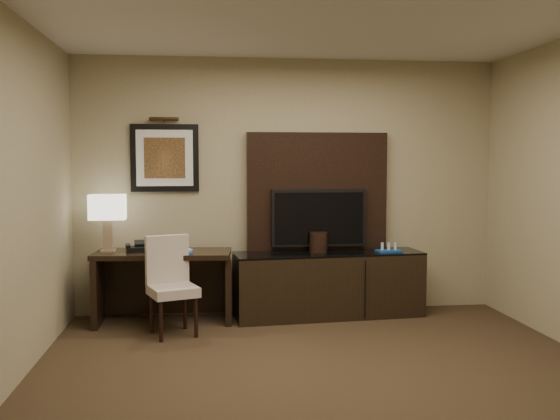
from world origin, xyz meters
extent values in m
cube|color=#322416|center=(0.00, 0.00, -0.01)|extent=(4.50, 5.00, 0.01)
cube|color=tan|center=(0.00, 2.50, 1.35)|extent=(4.50, 0.01, 2.70)
cube|color=tan|center=(0.00, -2.50, 1.35)|extent=(4.50, 0.01, 2.70)
cube|color=black|center=(-1.31, 2.15, 0.36)|extent=(1.38, 0.69, 0.72)
cube|color=black|center=(0.38, 2.20, 0.34)|extent=(1.99, 0.70, 0.67)
cube|color=black|center=(0.30, 2.44, 1.27)|extent=(1.50, 0.12, 1.30)
cube|color=black|center=(0.30, 2.34, 1.02)|extent=(1.00, 0.08, 0.60)
cube|color=black|center=(-1.30, 2.48, 1.65)|extent=(0.70, 0.04, 0.70)
cylinder|color=#3B2412|center=(-1.30, 2.44, 2.05)|extent=(0.04, 0.04, 0.30)
cube|color=blue|center=(-1.16, 2.06, 0.73)|extent=(0.30, 0.36, 0.02)
imported|color=#AFAB8A|center=(-1.22, 2.13, 0.83)|extent=(0.16, 0.10, 0.23)
cylinder|color=black|center=(0.28, 2.23, 0.78)|extent=(0.22, 0.22, 0.21)
camera|label=1|loc=(-0.89, -4.11, 1.62)|focal=40.00mm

